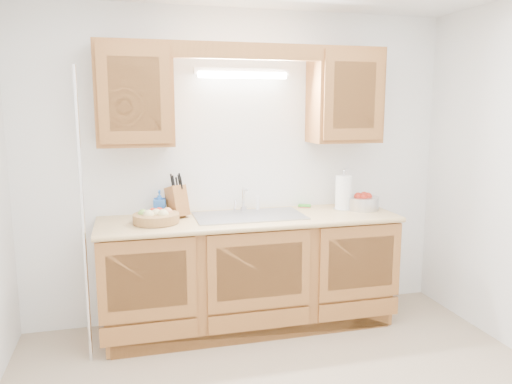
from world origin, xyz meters
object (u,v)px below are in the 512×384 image
object	(u,v)px
fruit_basket	(156,217)
paper_towel	(343,193)
knife_block	(177,201)
apple_bowl	(362,202)

from	to	relation	value
fruit_basket	paper_towel	xyz separation A→B (m)	(1.52, 0.10, 0.09)
fruit_basket	paper_towel	size ratio (longest dim) A/B	1.30
knife_block	paper_towel	bearing A→B (deg)	-28.02
knife_block	apple_bowl	world-z (taller)	knife_block
fruit_basket	apple_bowl	xyz separation A→B (m)	(1.68, 0.07, 0.02)
apple_bowl	fruit_basket	bearing A→B (deg)	-177.47
knife_block	paper_towel	distance (m)	1.35
fruit_basket	knife_block	world-z (taller)	knife_block
fruit_basket	knife_block	xyz separation A→B (m)	(0.17, 0.18, 0.08)
fruit_basket	knife_block	size ratio (longest dim) A/B	1.26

